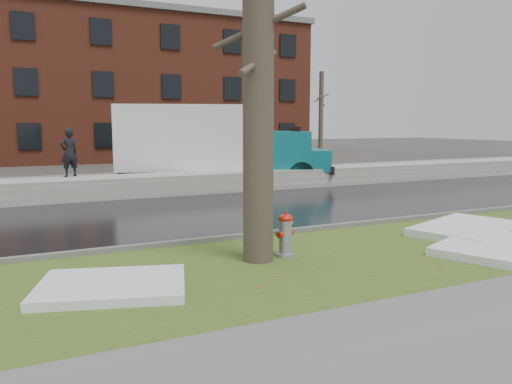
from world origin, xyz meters
name	(u,v)px	position (x,y,z in m)	size (l,w,h in m)	color
ground	(294,246)	(0.00, 0.00, 0.00)	(120.00, 120.00, 0.00)	#47423D
verge	(327,259)	(0.00, -1.25, 0.02)	(60.00, 4.50, 0.04)	#2F4A18
sidewalk	(495,334)	(0.00, -5.00, 0.03)	(60.00, 3.00, 0.05)	slate
road	(218,212)	(0.00, 4.50, 0.01)	(60.00, 7.00, 0.03)	black
parking_lot	(150,181)	(0.00, 13.00, 0.01)	(60.00, 9.00, 0.03)	slate
curb	(273,233)	(0.00, 1.00, 0.07)	(60.00, 0.15, 0.14)	slate
snowbank	(177,184)	(0.00, 8.70, 0.38)	(60.00, 1.60, 0.75)	#BAB6AA
brick_building	(121,91)	(2.00, 30.00, 5.00)	(26.00, 12.00, 10.00)	brown
bg_tree_center	(3,111)	(-6.00, 26.00, 3.33)	(1.40, 1.62, 6.50)	brown
bg_tree_right	(321,113)	(16.00, 24.00, 3.33)	(1.40, 1.62, 6.50)	brown
fire_hydrant	(285,233)	(-0.65, -0.78, 0.50)	(0.43, 0.41, 0.87)	#999CA1
tree	(258,67)	(-1.23, -0.79, 3.59)	(1.32, 1.51, 7.06)	brown
box_truck	(209,144)	(1.84, 10.32, 1.76)	(9.95, 4.81, 3.32)	black
worker	(69,153)	(-3.64, 9.30, 1.59)	(0.61, 0.40, 1.67)	black
snow_patch_near	(500,248)	(3.44, -2.30, 0.12)	(2.60, 2.00, 0.16)	white
snow_patch_far	(112,286)	(-4.00, -1.37, 0.11)	(2.20, 1.60, 0.14)	white
snow_patch_side	(468,229)	(4.26, -0.77, 0.13)	(2.80, 1.80, 0.18)	white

